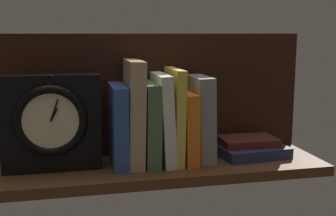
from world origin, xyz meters
TOP-DOWN VIEW (x-y plane):
  - ground_plane at (0.00, 0.00)cm, footprint 84.83×22.55cm
  - back_panel at (0.00, 10.67)cm, footprint 84.83×1.20cm
  - book_blue_modern at (-9.30, 2.00)cm, footprint 3.71×16.15cm
  - book_tan_shortstories at (-5.36, 2.00)cm, footprint 4.45×15.01cm
  - book_green_romantic at (-1.43, 2.00)cm, footprint 3.81×15.36cm
  - book_white_catcher at (2.00, 2.00)cm, footprint 3.89×15.72cm
  - book_yellow_seinlanguage at (4.86, 2.00)cm, footprint 2.84×15.48cm
  - book_orange_pandolfini at (7.94, 2.00)cm, footprint 3.50×15.28cm
  - book_gray_chess at (11.90, 2.00)cm, footprint 4.71×13.53cm
  - framed_clock at (-25.00, 0.91)cm, footprint 22.89×6.86cm
  - book_stack_side at (25.94, 2.35)cm, footprint 18.58×14.62cm

SIDE VIEW (x-z plane):
  - ground_plane at x=0.00cm, z-range -2.50..0.00cm
  - book_stack_side at x=25.94cm, z-range -0.23..4.55cm
  - book_orange_pandolfini at x=7.94cm, z-range -0.02..17.72cm
  - book_blue_modern at x=-9.30cm, z-range -0.02..19.95cm
  - book_green_romantic at x=-1.43cm, z-range -0.03..20.36cm
  - book_gray_chess at x=11.90cm, z-range -0.05..21.62cm
  - book_white_catcher at x=2.00cm, z-range -0.06..22.44cm
  - framed_clock at x=-25.00cm, z-range 0.11..23.19cm
  - book_yellow_seinlanguage at x=4.86cm, z-range -0.02..23.66cm
  - book_tan_shortstories at x=-5.36cm, z-range -0.05..25.89cm
  - back_panel at x=0.00cm, z-range 0.00..32.17cm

